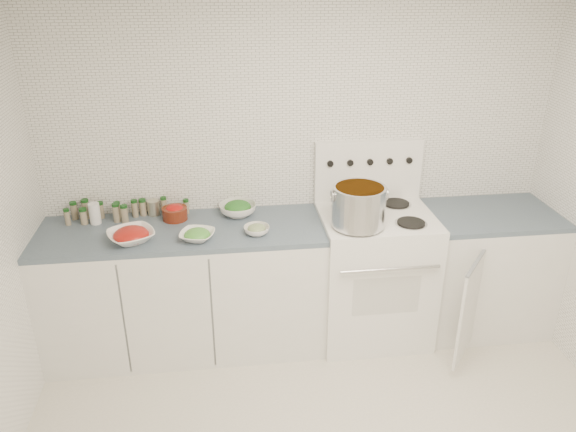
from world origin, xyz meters
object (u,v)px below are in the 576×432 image
at_px(stove, 373,271).
at_px(stock_pot, 359,205).
at_px(bowl_snowpea, 197,235).
at_px(bowl_tomato, 131,235).

relative_size(stove, stock_pot, 3.78).
height_order(stock_pot, bowl_snowpea, stock_pot).
xyz_separation_m(stove, stock_pot, (-0.17, -0.17, 0.59)).
xyz_separation_m(stove, bowl_tomato, (-1.60, -0.13, 0.44)).
bearing_deg(bowl_tomato, stove, 4.69).
distance_m(stock_pot, bowl_tomato, 1.43).
distance_m(stove, stock_pot, 0.64).
bearing_deg(bowl_tomato, stock_pot, -1.50).
bearing_deg(bowl_snowpea, bowl_tomato, 176.30).
height_order(stove, bowl_tomato, stove).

